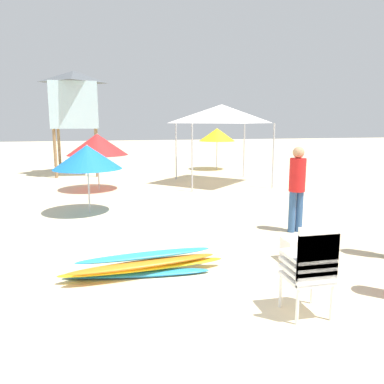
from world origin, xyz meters
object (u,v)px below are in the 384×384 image
Objects in this scene: surfboard_pile at (143,265)px; beach_umbrella_mid at (97,144)px; beach_umbrella_far at (87,157)px; beach_umbrella_left at (217,135)px; lifeguard_tower at (75,100)px; popup_canopy at (222,114)px; cooler_box at (300,249)px; lifeguard_near_right at (297,183)px; stacked_plastic_chairs at (312,263)px.

surfboard_pile is 7.54m from beach_umbrella_mid.
beach_umbrella_left is at bearing 54.11° from beach_umbrella_far.
lifeguard_tower is 6.26m from beach_umbrella_left.
cooler_box is (-1.04, -7.74, -2.26)m from popup_canopy.
popup_canopy reaches higher than surfboard_pile.
popup_canopy reaches higher than beach_umbrella_left.
beach_umbrella_far is at bearing -140.77° from popup_canopy.
popup_canopy is 1.49× the size of beach_umbrella_left.
lifeguard_near_right is at bearing 26.11° from surfboard_pile.
lifeguard_tower is at bearing 109.78° from cooler_box.
cooler_box is at bearing -99.89° from beach_umbrella_left.
lifeguard_near_right is 6.41m from popup_canopy.
lifeguard_tower reaches higher than surfboard_pile.
lifeguard_tower is at bearing 95.20° from beach_umbrella_far.
beach_umbrella_far is at bearing 147.45° from lifeguard_near_right.
cooler_box is at bearing 1.84° from surfboard_pile.
lifeguard_near_right is 0.62× the size of popup_canopy.
lifeguard_near_right is at bearing -93.18° from popup_canopy.
beach_umbrella_mid is at bearing 95.02° from surfboard_pile.
beach_umbrella_mid is 1.16× the size of beach_umbrella_far.
lifeguard_tower is 7.37m from beach_umbrella_far.
beach_umbrella_mid is 3.21m from beach_umbrella_far.
popup_canopy reaches higher than beach_umbrella_far.
surfboard_pile is 12.64m from beach_umbrella_left.
lifeguard_near_right is at bearing -32.55° from beach_umbrella_far.
beach_umbrella_far is at bearing -93.69° from beach_umbrella_mid.
stacked_plastic_chairs is 3.60m from lifeguard_near_right.
surfboard_pile is 1.48× the size of beach_umbrella_far.
stacked_plastic_chairs is at bearing -76.04° from lifeguard_tower.
surfboard_pile is 4.45m from beach_umbrella_far.
beach_umbrella_left reaches higher than beach_umbrella_mid.
beach_umbrella_far is (-4.44, -3.63, -1.07)m from popup_canopy.
surfboard_pile is at bearing -84.98° from beach_umbrella_mid.
beach_umbrella_far reaches higher than stacked_plastic_chairs.
stacked_plastic_chairs is 13.62m from lifeguard_tower.
beach_umbrella_left is at bearing 3.28° from lifeguard_tower.
lifeguard_near_right is 0.92× the size of beach_umbrella_left.
cooler_box is at bearing -97.63° from popup_canopy.
popup_canopy is at bearing -34.71° from lifeguard_tower.
surfboard_pile is 0.88× the size of popup_canopy.
surfboard_pile is 3.70m from lifeguard_near_right.
cooler_box is at bearing -50.43° from beach_umbrella_far.
stacked_plastic_chairs is 0.67× the size of beach_umbrella_far.
lifeguard_tower is 2.16× the size of beach_umbrella_mid.
popup_canopy is 1.45× the size of beach_umbrella_mid.
beach_umbrella_mid is (0.86, -3.95, -1.56)m from lifeguard_tower.
stacked_plastic_chairs is at bearing -115.21° from cooler_box.
popup_canopy is 4.09m from beach_umbrella_left.
lifeguard_tower is (-1.51, 11.35, 2.88)m from surfboard_pile.
lifeguard_near_right reaches higher than beach_umbrella_far.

